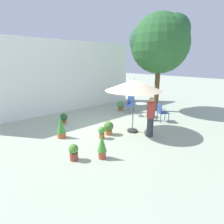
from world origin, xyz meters
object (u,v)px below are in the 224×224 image
patio_chair_1 (162,111)px  cafe_table_0 (141,108)px  patio_chair_0 (130,103)px  potted_plant_1 (102,146)px  potted_plant_5 (74,152)px  potted_plant_4 (109,127)px  potted_plant_6 (120,106)px  patio_umbrella_0 (134,85)px  potted_plant_7 (102,132)px  potted_plant_2 (151,112)px  shade_tree (160,44)px  standing_person (151,117)px  potted_plant_0 (61,127)px  potted_plant_3 (64,118)px

patio_chair_1 → cafe_table_0: bearing=93.9°
patio_chair_0 → potted_plant_1: (-4.66, -3.09, -0.12)m
cafe_table_0 → potted_plant_1: 4.92m
potted_plant_5 → potted_plant_4: bearing=21.1°
potted_plant_1 → patio_chair_0: bearing=33.6°
potted_plant_6 → patio_umbrella_0: bearing=-126.3°
potted_plant_7 → potted_plant_2: bearing=1.7°
patio_chair_0 → shade_tree: bearing=-28.3°
cafe_table_0 → patio_chair_0: (0.21, 1.00, 0.03)m
patio_chair_1 → potted_plant_7: 3.60m
cafe_table_0 → patio_chair_1: (0.09, -1.26, 0.02)m
potted_plant_6 → standing_person: standing_person is taller
patio_chair_0 → potted_plant_7: (-3.70, -1.89, -0.26)m
patio_chair_0 → potted_plant_2: size_ratio=1.10×
shade_tree → potted_plant_7: (-5.18, -1.09, -3.63)m
potted_plant_1 → potted_plant_4: 1.97m
potted_plant_0 → potted_plant_6: (4.69, 1.40, -0.13)m
patio_umbrella_0 → patio_chair_0: patio_umbrella_0 is taller
patio_chair_0 → potted_plant_2: bearing=-102.6°
potted_plant_3 → potted_plant_7: bearing=-85.3°
potted_plant_4 → patio_umbrella_0: bearing=-25.2°
shade_tree → patio_chair_1: 4.02m
standing_person → shade_tree: bearing=31.7°
patio_chair_1 → potted_plant_5: size_ratio=1.72×
potted_plant_5 → potted_plant_7: size_ratio=1.06×
potted_plant_5 → potted_plant_7: potted_plant_5 is taller
shade_tree → potted_plant_7: size_ratio=11.29×
shade_tree → standing_person: 5.21m
shade_tree → patio_chair_1: bearing=-137.7°
potted_plant_3 → potted_plant_4: 2.63m
patio_chair_1 → potted_plant_3: 4.87m
patio_umbrella_0 → cafe_table_0: size_ratio=3.19×
cafe_table_0 → potted_plant_0: bearing=176.9°
potted_plant_3 → potted_plant_5: bearing=-113.4°
potted_plant_0 → standing_person: 3.57m
patio_chair_1 → standing_person: 2.13m
potted_plant_0 → potted_plant_3: potted_plant_0 is taller
patio_umbrella_0 → shade_tree: bearing=20.7°
potted_plant_0 → potted_plant_4: potted_plant_0 is taller
cafe_table_0 → potted_plant_4: 3.11m
shade_tree → patio_chair_1: size_ratio=6.19×
potted_plant_7 → cafe_table_0: bearing=14.2°
patio_chair_0 → potted_plant_3: patio_chair_0 is taller
patio_chair_1 → potted_plant_3: patio_chair_1 is taller
potted_plant_7 → potted_plant_5: bearing=-157.4°
patio_umbrella_0 → potted_plant_6: 3.93m
patio_umbrella_0 → standing_person: bearing=-78.9°
potted_plant_3 → patio_umbrella_0: bearing=-60.9°
cafe_table_0 → potted_plant_5: cafe_table_0 is taller
patio_umbrella_0 → cafe_table_0: patio_umbrella_0 is taller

